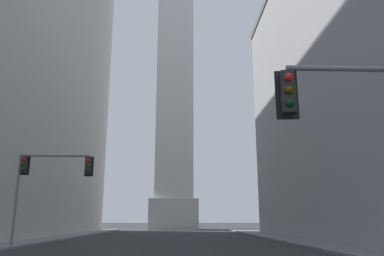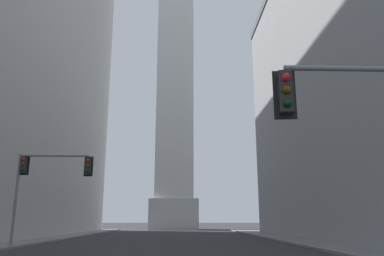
# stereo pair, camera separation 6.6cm
# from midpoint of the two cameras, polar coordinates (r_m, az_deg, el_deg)

# --- Properties ---
(sidewalk_right) EXTENTS (5.00, 80.76, 0.15)m
(sidewalk_right) POSITION_cam_midpoint_polar(r_m,az_deg,el_deg) (28.27, 21.15, -16.30)
(sidewalk_right) COLOR slate
(sidewalk_right) RESTS_ON ground_plane
(obelisk) EXTENTS (8.57, 8.57, 76.62)m
(obelisk) POSITION_cam_midpoint_polar(r_m,az_deg,el_deg) (77.66, -2.45, 13.23)
(obelisk) COLOR silver
(obelisk) RESTS_ON ground_plane
(traffic_light_mid_left) EXTENTS (4.94, 0.51, 5.95)m
(traffic_light_mid_left) POSITION_cam_midpoint_polar(r_m,az_deg,el_deg) (26.37, -21.69, -6.77)
(traffic_light_mid_left) COLOR slate
(traffic_light_mid_left) RESTS_ON ground_plane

